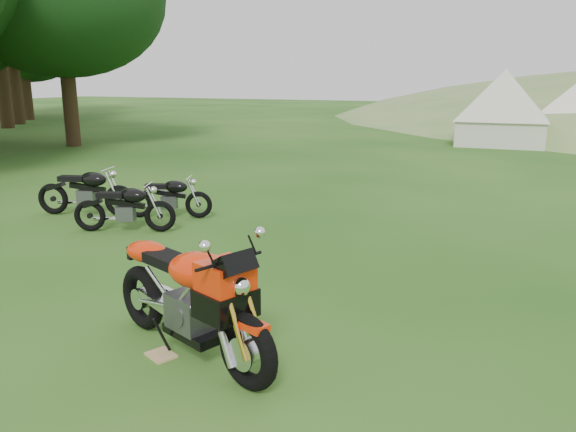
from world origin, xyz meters
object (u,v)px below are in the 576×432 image
at_px(plywood_board, 161,355).
at_px(vintage_moto_b, 85,190).
at_px(vintage_moto_a, 124,206).
at_px(vintage_moto_d, 168,196).
at_px(tent_left, 503,109).
at_px(sport_motorcycle, 188,288).

bearing_deg(plywood_board, vintage_moto_b, 139.38).
xyz_separation_m(vintage_moto_a, vintage_moto_d, (0.10, 1.14, -0.03)).
bearing_deg(vintage_moto_d, vintage_moto_a, -116.18).
relative_size(plywood_board, vintage_moto_b, 0.14).
bearing_deg(vintage_moto_a, tent_left, 50.94).
xyz_separation_m(sport_motorcycle, vintage_moto_d, (-3.46, 4.46, -0.26)).
relative_size(vintage_moto_b, tent_left, 0.59).
xyz_separation_m(plywood_board, vintage_moto_b, (-4.79, 4.11, 0.49)).
bearing_deg(vintage_moto_b, tent_left, 51.61).
distance_m(sport_motorcycle, vintage_moto_b, 6.41).
relative_size(plywood_board, tent_left, 0.08).
bearing_deg(plywood_board, vintage_moto_d, 124.97).
relative_size(vintage_moto_d, tent_left, 0.50).
height_order(vintage_moto_b, tent_left, tent_left).
distance_m(vintage_moto_a, vintage_moto_b, 1.61).
bearing_deg(sport_motorcycle, tent_left, 107.04).
height_order(plywood_board, tent_left, tent_left).
height_order(plywood_board, vintage_moto_a, vintage_moto_a).
bearing_deg(plywood_board, vintage_moto_a, 133.72).
distance_m(sport_motorcycle, vintage_moto_d, 5.65).
xyz_separation_m(vintage_moto_a, tent_left, (4.99, 16.76, 0.96)).
relative_size(sport_motorcycle, tent_left, 0.70).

